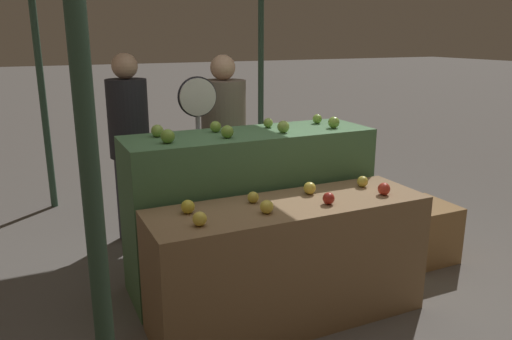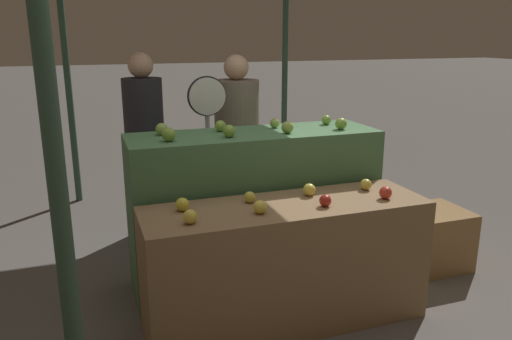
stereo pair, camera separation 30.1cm
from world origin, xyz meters
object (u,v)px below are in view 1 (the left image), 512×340
produce_scale (198,128)px  wooden_crate_side (421,231)px  person_customer_left (129,135)px  person_vendor_at_scale (224,136)px

produce_scale → wooden_crate_side: (1.63, -0.78, -0.86)m
produce_scale → person_customer_left: 0.77m
produce_scale → person_vendor_at_scale: (0.35, 0.35, -0.16)m
person_vendor_at_scale → person_customer_left: 0.82m
produce_scale → person_vendor_at_scale: bearing=45.0°
produce_scale → person_vendor_at_scale: person_vendor_at_scale is taller
person_customer_left → person_vendor_at_scale: bearing=155.0°
wooden_crate_side → produce_scale: bearing=154.4°
produce_scale → wooden_crate_side: produce_scale is taller
produce_scale → person_customer_left: person_customer_left is taller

